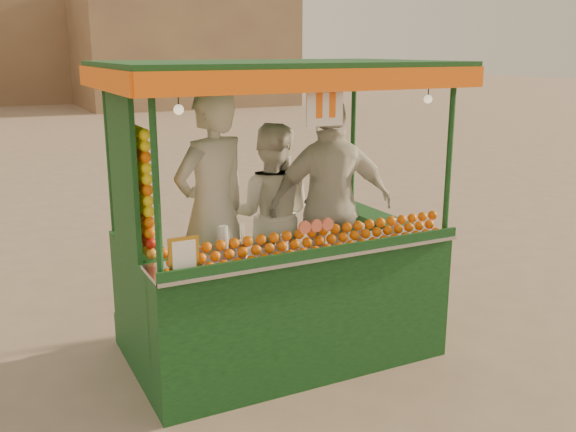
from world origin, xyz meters
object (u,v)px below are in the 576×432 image
vendor_left (213,211)px  vendor_right (332,206)px  vendor_middle (271,214)px  juice_cart (275,267)px

vendor_left → vendor_right: 1.02m
vendor_middle → juice_cart: bearing=99.3°
vendor_left → vendor_right: vendor_left is taller
vendor_left → vendor_middle: 0.69m
vendor_left → vendor_right: size_ratio=1.05×
juice_cart → vendor_left: bearing=150.9°
juice_cart → vendor_left: 0.67m
vendor_middle → vendor_right: 0.54m
vendor_left → vendor_right: bearing=154.8°
vendor_right → juice_cart: bearing=27.2°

